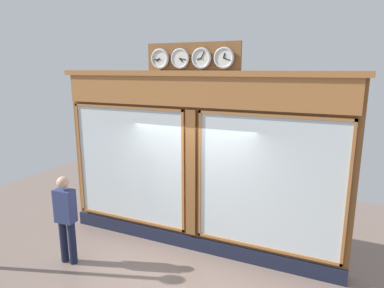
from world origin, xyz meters
The scene contains 2 objects.
shop_facade centered at (0.00, -0.13, 1.79)m, with size 5.87×0.42×4.03m.
pedestrian centered at (1.90, 1.41, 0.93)m, with size 0.37×0.24×1.69m.
Camera 1 is at (-2.61, 5.68, 3.57)m, focal length 31.70 mm.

